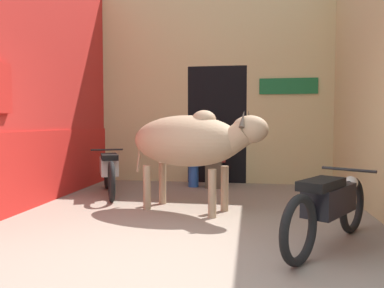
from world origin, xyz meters
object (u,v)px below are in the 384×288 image
Objects in this scene: plastic_stool at (193,175)px; shopkeeper_seated at (214,154)px; cow at (191,141)px; motorcycle_near at (329,205)px; motorcycle_far at (109,170)px; bucket at (324,191)px.

shopkeeper_seated is at bearing -0.16° from plastic_stool.
cow reaches higher than motorcycle_near.
motorcycle_far is 1.69m from plastic_stool.
motorcycle_near is at bearing -60.46° from plastic_stool.
cow is 1.20× the size of motorcycle_far.
cow is at bearing -82.40° from plastic_stool.
plastic_stool is (-0.26, 1.98, -0.75)m from cow.
motorcycle_far is at bearing 149.31° from cow.
bucket is at bearing 3.40° from motorcycle_far.
shopkeeper_seated is (-1.47, 3.30, 0.23)m from motorcycle_near.
cow reaches higher than motorcycle_far.
cow is at bearing -93.96° from shopkeeper_seated.
shopkeeper_seated is 4.73× the size of bucket.
motorcycle_far is at bearing -141.57° from plastic_stool.
plastic_stool is at bearing 119.54° from motorcycle_near.
motorcycle_near is at bearing -99.60° from bucket.
motorcycle_near is 1.36× the size of shopkeeper_seated.
motorcycle_far reaches higher than plastic_stool.
cow is 2.48m from bucket.
shopkeeper_seated is at bearing 114.00° from motorcycle_near.
shopkeeper_seated reaches higher than bucket.
cow is 2.15m from motorcycle_near.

